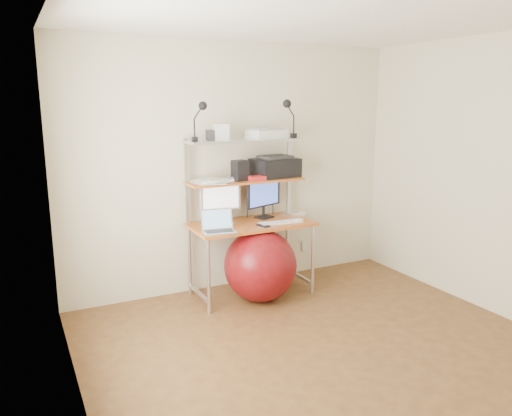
{
  "coord_description": "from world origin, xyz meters",
  "views": [
    {
      "loc": [
        -2.09,
        -2.85,
        1.92
      ],
      "look_at": [
        -0.09,
        1.15,
        0.96
      ],
      "focal_mm": 35.0,
      "sensor_mm": 36.0,
      "label": 1
    }
  ],
  "objects_px": {
    "monitor_silver": "(221,198)",
    "exercise_ball": "(260,266)",
    "printer": "(275,167)",
    "monitor_black": "(264,196)",
    "laptop": "(218,227)"
  },
  "relations": [
    {
      "from": "monitor_silver",
      "to": "exercise_ball",
      "type": "xyz_separation_m",
      "value": [
        0.28,
        -0.3,
        -0.64
      ]
    },
    {
      "from": "monitor_silver",
      "to": "printer",
      "type": "distance_m",
      "value": 0.68
    },
    {
      "from": "monitor_silver",
      "to": "monitor_black",
      "type": "distance_m",
      "value": 0.49
    },
    {
      "from": "monitor_black",
      "to": "printer",
      "type": "bearing_deg",
      "value": -10.63
    },
    {
      "from": "monitor_silver",
      "to": "laptop",
      "type": "relative_size",
      "value": 1.48
    },
    {
      "from": "monitor_black",
      "to": "exercise_ball",
      "type": "bearing_deg",
      "value": -141.24
    },
    {
      "from": "laptop",
      "to": "exercise_ball",
      "type": "height_order",
      "value": "laptop"
    },
    {
      "from": "monitor_silver",
      "to": "monitor_black",
      "type": "xyz_separation_m",
      "value": [
        0.49,
        0.04,
        -0.03
      ]
    },
    {
      "from": "monitor_silver",
      "to": "monitor_black",
      "type": "bearing_deg",
      "value": -2.49
    },
    {
      "from": "monitor_silver",
      "to": "printer",
      "type": "bearing_deg",
      "value": -1.52
    },
    {
      "from": "laptop",
      "to": "monitor_black",
      "type": "bearing_deg",
      "value": 34.46
    },
    {
      "from": "printer",
      "to": "exercise_ball",
      "type": "distance_m",
      "value": 1.03
    },
    {
      "from": "laptop",
      "to": "printer",
      "type": "distance_m",
      "value": 0.97
    },
    {
      "from": "monitor_black",
      "to": "printer",
      "type": "relative_size",
      "value": 0.93
    },
    {
      "from": "monitor_silver",
      "to": "monitor_black",
      "type": "relative_size",
      "value": 1.05
    }
  ]
}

